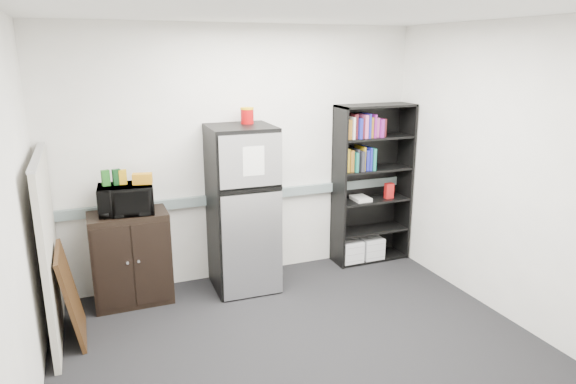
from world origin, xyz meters
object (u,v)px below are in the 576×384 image
Objects in this scene: cubicle_partition at (49,248)px; cabinet at (131,257)px; bookshelf at (371,181)px; refrigerator at (243,209)px; microwave at (126,199)px.

cabinet is (0.68, 0.42, -0.35)m from cubicle_partition.
refrigerator is at bearing -174.79° from bookshelf.
microwave is at bearing -90.00° from cabinet.
bookshelf is 2.00× the size of cabinet.
cubicle_partition is 0.95× the size of refrigerator.
bookshelf is 2.73m from microwave.
bookshelf is 3.68× the size of microwave.
bookshelf reaches higher than cabinet.
cabinet is at bearing -178.62° from bookshelf.
bookshelf is at bearing 6.50° from microwave.
refrigerator reaches higher than microwave.
microwave is (-2.73, -0.08, 0.09)m from bookshelf.
cabinet is 1.20m from refrigerator.
bookshelf is at bearing 1.38° from cabinet.
microwave is at bearing 178.39° from refrigerator.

